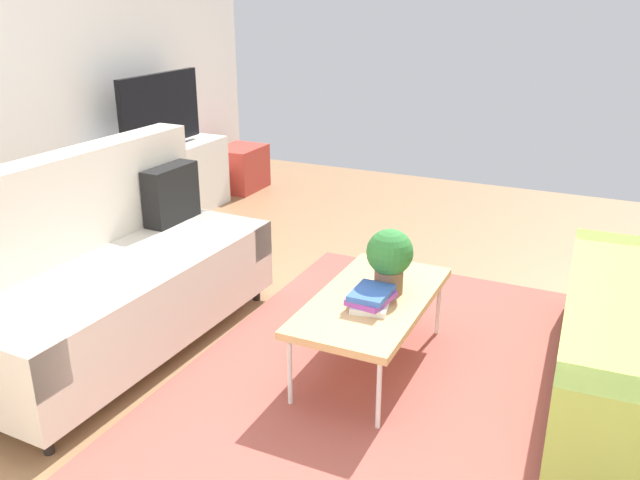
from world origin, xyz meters
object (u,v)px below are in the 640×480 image
object	(u,v)px
storage_trunk	(241,168)
potted_plant	(390,257)
couch_beige	(110,274)
bottle_1	(153,144)
tv	(161,113)
bottle_0	(144,142)
tv_console	(165,184)
vase_1	(124,150)
table_book_0	(371,304)
coffee_table	(372,302)
vase_0	(110,152)

from	to	relation	value
storage_trunk	potted_plant	bearing A→B (deg)	-135.65
couch_beige	bottle_1	bearing A→B (deg)	-147.07
tv	bottle_0	world-z (taller)	tv
storage_trunk	bottle_1	size ratio (longest dim) A/B	3.44
tv_console	tv	size ratio (longest dim) A/B	1.40
vase_1	bottle_0	world-z (taller)	bottle_0
tv_console	potted_plant	world-z (taller)	potted_plant
table_book_0	bottle_0	size ratio (longest dim) A/B	1.04
table_book_0	vase_1	world-z (taller)	vase_1
potted_plant	table_book_0	distance (m)	0.27
coffee_table	storage_trunk	distance (m)	3.61
couch_beige	potted_plant	size ratio (longest dim) A/B	5.44
tv_console	bottle_1	distance (m)	0.43
coffee_table	table_book_0	bearing A→B (deg)	-162.94
tv	coffee_table	bearing A→B (deg)	-121.58
couch_beige	bottle_0	bearing A→B (deg)	-145.43
couch_beige	tv_console	distance (m)	2.25
couch_beige	potted_plant	distance (m)	1.56
couch_beige	bottle_0	xyz separation A→B (m)	(1.67, 1.09, 0.31)
storage_trunk	table_book_0	distance (m)	3.71
vase_0	bottle_0	world-z (taller)	bottle_0
tv_console	table_book_0	distance (m)	3.07
coffee_table	table_book_0	xyz separation A→B (m)	(-0.10, -0.03, 0.04)
potted_plant	tv_console	bearing A→B (deg)	60.71
couch_beige	potted_plant	bearing A→B (deg)	109.53
bottle_0	vase_1	bearing A→B (deg)	149.98
bottle_0	couch_beige	bearing A→B (deg)	-146.99
potted_plant	bottle_1	size ratio (longest dim) A/B	2.33
storage_trunk	table_book_0	size ratio (longest dim) A/B	2.17
table_book_0	bottle_1	bearing A→B (deg)	59.39
potted_plant	table_book_0	world-z (taller)	potted_plant
coffee_table	tv_console	size ratio (longest dim) A/B	0.79
tv_console	tv	world-z (taller)	tv
potted_plant	vase_0	world-z (taller)	vase_0
tv	storage_trunk	world-z (taller)	tv
potted_plant	bottle_0	world-z (taller)	bottle_0
bottle_0	table_book_0	bearing A→B (deg)	-118.74
potted_plant	vase_1	distance (m)	2.85
tv_console	potted_plant	distance (m)	3.00
tv	vase_0	bearing A→B (deg)	173.12
couch_beige	vase_1	bearing A→B (deg)	-140.65
coffee_table	vase_1	size ratio (longest dim) A/B	7.22
bottle_0	tv	bearing A→B (deg)	4.33
couch_beige	storage_trunk	xyz separation A→B (m)	(3.04, 1.03, -0.22)
tv	bottle_1	world-z (taller)	tv
potted_plant	vase_1	xyz separation A→B (m)	(1.04, 2.65, 0.09)
potted_plant	vase_1	size ratio (longest dim) A/B	2.32
vase_0	vase_1	size ratio (longest dim) A/B	1.13
tv_console	tv	xyz separation A→B (m)	(0.00, -0.02, 0.63)
tv_console	bottle_1	size ratio (longest dim) A/B	9.25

